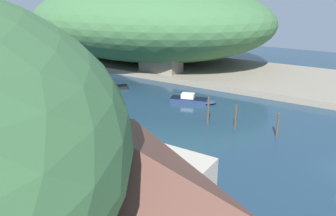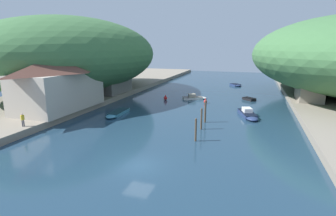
{
  "view_description": "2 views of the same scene",
  "coord_description": "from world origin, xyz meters",
  "px_view_note": "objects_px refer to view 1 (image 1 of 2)",
  "views": [
    {
      "loc": [
        -29.68,
        0.55,
        14.69
      ],
      "look_at": [
        2.07,
        20.72,
        1.37
      ],
      "focal_mm": 35.0,
      "sensor_mm": 36.0,
      "label": 1
    },
    {
      "loc": [
        9.65,
        -20.46,
        10.84
      ],
      "look_at": [
        -2.24,
        15.61,
        1.8
      ],
      "focal_mm": 28.0,
      "sensor_mm": 36.0,
      "label": 2
    }
  ],
  "objects_px": {
    "boat_far_right_bank": "(139,175)",
    "channel_buoy_far": "(113,106)",
    "boat_moored_right": "(193,100)",
    "boat_open_rowboat": "(24,77)",
    "boat_red_skiff": "(117,87)",
    "boat_mid_channel": "(78,108)",
    "right_bank_cottage": "(161,61)",
    "channel_buoy_near": "(59,125)",
    "waterfront_building": "(69,178)"
  },
  "relations": [
    {
      "from": "boat_mid_channel",
      "to": "boat_moored_right",
      "type": "bearing_deg",
      "value": 19.62
    },
    {
      "from": "channel_buoy_near",
      "to": "boat_moored_right",
      "type": "bearing_deg",
      "value": -26.92
    },
    {
      "from": "right_bank_cottage",
      "to": "boat_far_right_bank",
      "type": "xyz_separation_m",
      "value": [
        -30.39,
        -17.94,
        -2.62
      ]
    },
    {
      "from": "boat_open_rowboat",
      "to": "channel_buoy_far",
      "type": "bearing_deg",
      "value": 45.44
    },
    {
      "from": "boat_far_right_bank",
      "to": "boat_moored_right",
      "type": "height_order",
      "value": "boat_moored_right"
    },
    {
      "from": "waterfront_building",
      "to": "boat_mid_channel",
      "type": "xyz_separation_m",
      "value": [
        17.85,
        19.07,
        -4.99
      ]
    },
    {
      "from": "boat_far_right_bank",
      "to": "boat_mid_channel",
      "type": "distance_m",
      "value": 19.08
    },
    {
      "from": "boat_red_skiff",
      "to": "channel_buoy_far",
      "type": "distance_m",
      "value": 9.73
    },
    {
      "from": "boat_moored_right",
      "to": "boat_open_rowboat",
      "type": "bearing_deg",
      "value": -100.26
    },
    {
      "from": "boat_red_skiff",
      "to": "channel_buoy_far",
      "type": "relative_size",
      "value": 3.17
    },
    {
      "from": "waterfront_building",
      "to": "channel_buoy_near",
      "type": "height_order",
      "value": "waterfront_building"
    },
    {
      "from": "boat_moored_right",
      "to": "channel_buoy_near",
      "type": "height_order",
      "value": "boat_moored_right"
    },
    {
      "from": "right_bank_cottage",
      "to": "boat_mid_channel",
      "type": "distance_m",
      "value": 21.58
    },
    {
      "from": "right_bank_cottage",
      "to": "boat_red_skiff",
      "type": "distance_m",
      "value": 11.2
    },
    {
      "from": "boat_red_skiff",
      "to": "boat_far_right_bank",
      "type": "distance_m",
      "value": 27.46
    },
    {
      "from": "boat_red_skiff",
      "to": "boat_moored_right",
      "type": "xyz_separation_m",
      "value": [
        0.46,
        -13.67,
        0.13
      ]
    },
    {
      "from": "boat_open_rowboat",
      "to": "boat_mid_channel",
      "type": "distance_m",
      "value": 22.48
    },
    {
      "from": "boat_open_rowboat",
      "to": "channel_buoy_far",
      "type": "xyz_separation_m",
      "value": [
        -4.03,
        -24.92,
        0.13
      ]
    },
    {
      "from": "right_bank_cottage",
      "to": "channel_buoy_near",
      "type": "distance_m",
      "value": 27.29
    },
    {
      "from": "boat_red_skiff",
      "to": "channel_buoy_far",
      "type": "xyz_separation_m",
      "value": [
        -7.69,
        -5.96,
        0.13
      ]
    },
    {
      "from": "boat_open_rowboat",
      "to": "boat_moored_right",
      "type": "bearing_deg",
      "value": 61.82
    },
    {
      "from": "channel_buoy_near",
      "to": "boat_open_rowboat",
      "type": "bearing_deg",
      "value": 62.87
    },
    {
      "from": "waterfront_building",
      "to": "boat_red_skiff",
      "type": "relative_size",
      "value": 4.64
    },
    {
      "from": "right_bank_cottage",
      "to": "channel_buoy_far",
      "type": "xyz_separation_m",
      "value": [
        -18.5,
        -4.65,
        -2.5
      ]
    },
    {
      "from": "boat_moored_right",
      "to": "channel_buoy_far",
      "type": "distance_m",
      "value": 11.22
    },
    {
      "from": "boat_far_right_bank",
      "to": "channel_buoy_near",
      "type": "height_order",
      "value": "channel_buoy_near"
    },
    {
      "from": "waterfront_building",
      "to": "boat_open_rowboat",
      "type": "relative_size",
      "value": 3.68
    },
    {
      "from": "waterfront_building",
      "to": "boat_moored_right",
      "type": "xyz_separation_m",
      "value": [
        28.9,
        7.83,
        -4.92
      ]
    },
    {
      "from": "boat_open_rowboat",
      "to": "boat_far_right_bank",
      "type": "distance_m",
      "value": 41.4
    },
    {
      "from": "boat_far_right_bank",
      "to": "channel_buoy_far",
      "type": "xyz_separation_m",
      "value": [
        11.89,
        13.29,
        0.11
      ]
    },
    {
      "from": "channel_buoy_far",
      "to": "boat_mid_channel",
      "type": "bearing_deg",
      "value": 129.37
    },
    {
      "from": "boat_red_skiff",
      "to": "boat_open_rowboat",
      "type": "height_order",
      "value": "same"
    },
    {
      "from": "right_bank_cottage",
      "to": "boat_red_skiff",
      "type": "relative_size",
      "value": 2.42
    },
    {
      "from": "boat_mid_channel",
      "to": "boat_open_rowboat",
      "type": "bearing_deg",
      "value": 137.18
    },
    {
      "from": "boat_moored_right",
      "to": "right_bank_cottage",
      "type": "bearing_deg",
      "value": -147.4
    },
    {
      "from": "right_bank_cottage",
      "to": "boat_far_right_bank",
      "type": "bearing_deg",
      "value": -149.44
    },
    {
      "from": "waterfront_building",
      "to": "boat_red_skiff",
      "type": "distance_m",
      "value": 36.01
    },
    {
      "from": "right_bank_cottage",
      "to": "channel_buoy_far",
      "type": "bearing_deg",
      "value": -165.89
    },
    {
      "from": "waterfront_building",
      "to": "boat_mid_channel",
      "type": "bearing_deg",
      "value": 46.89
    },
    {
      "from": "right_bank_cottage",
      "to": "boat_open_rowboat",
      "type": "xyz_separation_m",
      "value": [
        -14.47,
        20.27,
        -2.63
      ]
    },
    {
      "from": "right_bank_cottage",
      "to": "channel_buoy_near",
      "type": "bearing_deg",
      "value": -171.63
    },
    {
      "from": "boat_red_skiff",
      "to": "channel_buoy_near",
      "type": "bearing_deg",
      "value": 151.67
    },
    {
      "from": "waterfront_building",
      "to": "right_bank_cottage",
      "type": "xyz_separation_m",
      "value": [
        39.24,
        20.19,
        -2.43
      ]
    },
    {
      "from": "boat_open_rowboat",
      "to": "channel_buoy_far",
      "type": "height_order",
      "value": "channel_buoy_far"
    },
    {
      "from": "boat_red_skiff",
      "to": "channel_buoy_near",
      "type": "relative_size",
      "value": 2.9
    },
    {
      "from": "waterfront_building",
      "to": "boat_open_rowboat",
      "type": "xyz_separation_m",
      "value": [
        24.77,
        40.46,
        -5.06
      ]
    },
    {
      "from": "boat_far_right_bank",
      "to": "channel_buoy_far",
      "type": "height_order",
      "value": "channel_buoy_far"
    },
    {
      "from": "boat_far_right_bank",
      "to": "channel_buoy_far",
      "type": "relative_size",
      "value": 5.85
    },
    {
      "from": "right_bank_cottage",
      "to": "boat_red_skiff",
      "type": "bearing_deg",
      "value": 173.06
    },
    {
      "from": "boat_red_skiff",
      "to": "boat_mid_channel",
      "type": "distance_m",
      "value": 10.86
    }
  ]
}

